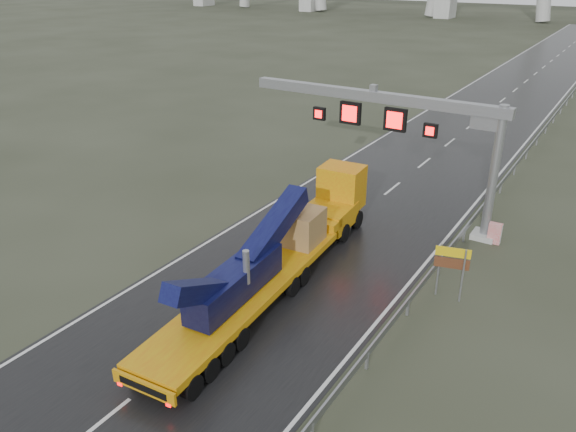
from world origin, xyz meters
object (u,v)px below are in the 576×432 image
Objects in this scene: sign_gantry at (408,123)px; heavy_haul_truck at (289,242)px; exit_sign_pair at (452,263)px; striped_barrier at (495,233)px.

sign_gantry is 9.70m from heavy_haul_truck.
heavy_haul_truck is 7.38m from exit_sign_pair.
exit_sign_pair is 2.26× the size of striped_barrier.
heavy_haul_truck is 6.89× the size of exit_sign_pair.
sign_gantry reaches higher than striped_barrier.
exit_sign_pair is at bearing -53.67° from sign_gantry.
heavy_haul_truck is at bearing 179.07° from exit_sign_pair.
sign_gantry is 0.85× the size of heavy_haul_truck.
heavy_haul_truck is 15.57× the size of striped_barrier.
sign_gantry reaches higher than heavy_haul_truck.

